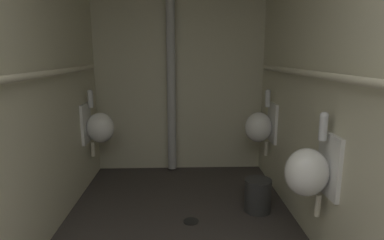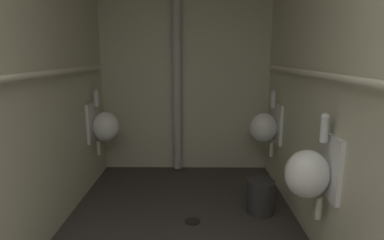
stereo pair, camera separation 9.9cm
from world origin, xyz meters
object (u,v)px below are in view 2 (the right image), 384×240
object	(u,v)px
urinal_right_far	(266,127)
floor_drain	(192,221)
urinal_right_mid	(310,173)
standpipe_back_wall	(177,73)
urinal_left_mid	(104,126)
waste_bin	(261,197)

from	to	relation	value
urinal_right_far	floor_drain	world-z (taller)	urinal_right_far
urinal_right_mid	floor_drain	size ratio (longest dim) A/B	5.39
standpipe_back_wall	urinal_left_mid	bearing A→B (deg)	-151.54
floor_drain	waste_bin	bearing A→B (deg)	15.60
urinal_right_far	urinal_left_mid	bearing A→B (deg)	178.76
standpipe_back_wall	waste_bin	world-z (taller)	standpipe_back_wall
urinal_right_mid	waste_bin	distance (m)	0.91
urinal_left_mid	waste_bin	size ratio (longest dim) A/B	2.40
floor_drain	urinal_right_mid	bearing A→B (deg)	-34.20
urinal_left_mid	urinal_right_far	world-z (taller)	same
standpipe_back_wall	floor_drain	distance (m)	1.81
floor_drain	urinal_left_mid	bearing A→B (deg)	139.58
urinal_left_mid	urinal_right_mid	size ratio (longest dim) A/B	1.00
standpipe_back_wall	floor_drain	world-z (taller)	standpipe_back_wall
urinal_left_mid	waste_bin	xyz separation A→B (m)	(1.64, -0.67, -0.53)
urinal_left_mid	urinal_right_mid	xyz separation A→B (m)	(1.81, -1.40, 0.00)
urinal_right_mid	urinal_right_far	size ratio (longest dim) A/B	1.00
floor_drain	urinal_right_far	bearing A→B (deg)	45.31
urinal_right_mid	waste_bin	size ratio (longest dim) A/B	2.40
urinal_left_mid	urinal_right_far	xyz separation A→B (m)	(1.81, -0.04, 0.00)
urinal_left_mid	floor_drain	world-z (taller)	urinal_left_mid
standpipe_back_wall	waste_bin	bearing A→B (deg)	-52.72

